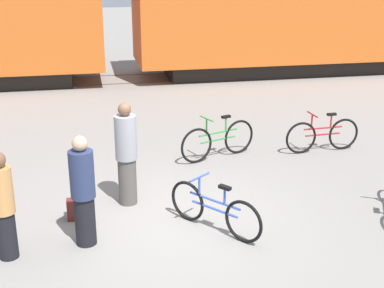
% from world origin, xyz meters
% --- Properties ---
extents(ground_plane, '(80.00, 80.00, 0.00)m').
position_xyz_m(ground_plane, '(0.00, 0.00, 0.00)').
color(ground_plane, gray).
extents(rail_near, '(40.01, 0.07, 0.01)m').
position_xyz_m(rail_near, '(0.00, 10.12, 0.01)').
color(rail_near, '#4C4238').
rests_on(rail_near, ground_plane).
extents(rail_far, '(40.01, 0.07, 0.01)m').
position_xyz_m(rail_far, '(0.00, 11.55, 0.01)').
color(rail_far, '#4C4238').
rests_on(rail_far, ground_plane).
extents(bicycle_blue, '(1.13, 1.42, 0.83)m').
position_xyz_m(bicycle_blue, '(0.58, -0.47, 0.36)').
color(bicycle_blue, black).
rests_on(bicycle_blue, ground_plane).
extents(bicycle_green, '(1.73, 0.69, 0.93)m').
position_xyz_m(bicycle_green, '(1.42, 2.62, 0.39)').
color(bicycle_green, black).
rests_on(bicycle_green, ground_plane).
extents(bicycle_maroon, '(1.73, 0.46, 0.88)m').
position_xyz_m(bicycle_maroon, '(3.74, 2.56, 0.37)').
color(bicycle_maroon, black).
rests_on(bicycle_maroon, ground_plane).
extents(person_in_tan, '(0.32, 0.32, 1.58)m').
position_xyz_m(person_in_tan, '(-2.46, -0.66, 0.80)').
color(person_in_tan, black).
rests_on(person_in_tan, ground_plane).
extents(person_in_grey, '(0.37, 0.37, 1.79)m').
position_xyz_m(person_in_grey, '(-0.64, 0.78, 0.89)').
color(person_in_grey, '#514C47').
rests_on(person_in_grey, ground_plane).
extents(person_in_navy, '(0.36, 0.36, 1.68)m').
position_xyz_m(person_in_navy, '(-1.38, -0.49, 0.84)').
color(person_in_navy, black).
rests_on(person_in_navy, ground_plane).
extents(backpack, '(0.28, 0.20, 0.34)m').
position_xyz_m(backpack, '(-1.53, 0.36, 0.17)').
color(backpack, maroon).
rests_on(backpack, ground_plane).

